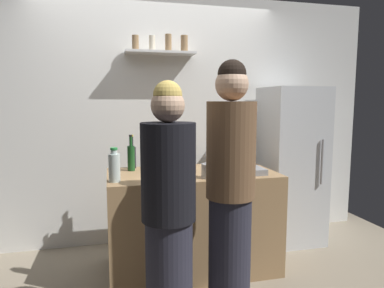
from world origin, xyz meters
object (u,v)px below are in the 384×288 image
object	(u,v)px
wine_bottle_amber_glass	(181,157)
wine_bottle_green_glass	(131,157)
baking_pan	(244,171)
water_bottle_plastic	(114,167)
refrigerator	(291,165)
person_brown_jacket	(230,190)
utensil_holder	(208,171)
wine_bottle_dark_glass	(132,156)
person_blonde	(169,214)

from	to	relation	value
wine_bottle_amber_glass	wine_bottle_green_glass	world-z (taller)	wine_bottle_green_glass
baking_pan	water_bottle_plastic	size ratio (longest dim) A/B	1.28
refrigerator	wine_bottle_green_glass	world-z (taller)	refrigerator
wine_bottle_amber_glass	person_brown_jacket	world-z (taller)	person_brown_jacket
utensil_holder	wine_bottle_amber_glass	world-z (taller)	wine_bottle_amber_glass
utensil_holder	wine_bottle_amber_glass	xyz separation A→B (m)	(-0.15, 0.37, 0.06)
refrigerator	utensil_holder	bearing A→B (deg)	-150.47
wine_bottle_amber_glass	water_bottle_plastic	world-z (taller)	wine_bottle_amber_glass
wine_bottle_green_glass	wine_bottle_dark_glass	xyz separation A→B (m)	(0.01, 0.11, -0.01)
wine_bottle_dark_glass	water_bottle_plastic	xyz separation A→B (m)	(-0.17, -0.52, 0.00)
baking_pan	person_blonde	world-z (taller)	person_blonde
water_bottle_plastic	person_brown_jacket	distance (m)	0.91
wine_bottle_dark_glass	person_blonde	distance (m)	1.16
refrigerator	person_brown_jacket	size ratio (longest dim) A/B	0.93
wine_bottle_dark_glass	water_bottle_plastic	bearing A→B (deg)	-107.96
utensil_holder	person_brown_jacket	xyz separation A→B (m)	(0.04, -0.42, -0.05)
wine_bottle_dark_glass	wine_bottle_green_glass	bearing A→B (deg)	-97.54
water_bottle_plastic	person_brown_jacket	xyz separation A→B (m)	(0.78, -0.47, -0.11)
baking_pan	person_blonde	size ratio (longest dim) A/B	0.21
wine_bottle_dark_glass	person_blonde	bearing A→B (deg)	-82.66
baking_pan	wine_bottle_amber_glass	size ratio (longest dim) A/B	1.08
refrigerator	wine_bottle_dark_glass	bearing A→B (deg)	-177.96
person_brown_jacket	wine_bottle_amber_glass	bearing A→B (deg)	-57.80
water_bottle_plastic	baking_pan	bearing A→B (deg)	1.97
person_blonde	person_brown_jacket	world-z (taller)	person_brown_jacket
refrigerator	wine_bottle_green_glass	xyz separation A→B (m)	(-1.69, -0.17, 0.18)
refrigerator	utensil_holder	world-z (taller)	refrigerator
baking_pan	water_bottle_plastic	world-z (taller)	water_bottle_plastic
wine_bottle_green_glass	water_bottle_plastic	distance (m)	0.44
wine_bottle_amber_glass	water_bottle_plastic	bearing A→B (deg)	-151.58
water_bottle_plastic	person_blonde	xyz separation A→B (m)	(0.31, -0.62, -0.20)
wine_bottle_dark_glass	wine_bottle_amber_glass	bearing A→B (deg)	-25.59
wine_bottle_dark_glass	water_bottle_plastic	distance (m)	0.55
utensil_holder	water_bottle_plastic	bearing A→B (deg)	176.39
utensil_holder	wine_bottle_green_glass	distance (m)	0.74
wine_bottle_dark_glass	water_bottle_plastic	world-z (taller)	wine_bottle_dark_glass
wine_bottle_green_glass	wine_bottle_dark_glass	bearing A→B (deg)	82.46
utensil_holder	baking_pan	bearing A→B (deg)	13.70
utensil_holder	wine_bottle_dark_glass	distance (m)	0.81
wine_bottle_green_glass	utensil_holder	bearing A→B (deg)	-37.83
wine_bottle_amber_glass	wine_bottle_green_glass	distance (m)	0.44
wine_bottle_dark_glass	person_brown_jacket	size ratio (longest dim) A/B	0.18
wine_bottle_amber_glass	refrigerator	bearing A→B (deg)	11.74
refrigerator	wine_bottle_dark_glass	world-z (taller)	refrigerator
utensil_holder	wine_bottle_dark_glass	size ratio (longest dim) A/B	0.71
refrigerator	wine_bottle_dark_glass	xyz separation A→B (m)	(-1.68, -0.06, 0.17)
utensil_holder	wine_bottle_amber_glass	bearing A→B (deg)	112.28
wine_bottle_green_glass	wine_bottle_dark_glass	size ratio (longest dim) A/B	1.03
baking_pan	wine_bottle_dark_glass	xyz separation A→B (m)	(-0.91, 0.48, 0.09)
water_bottle_plastic	person_blonde	size ratio (longest dim) A/B	0.16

